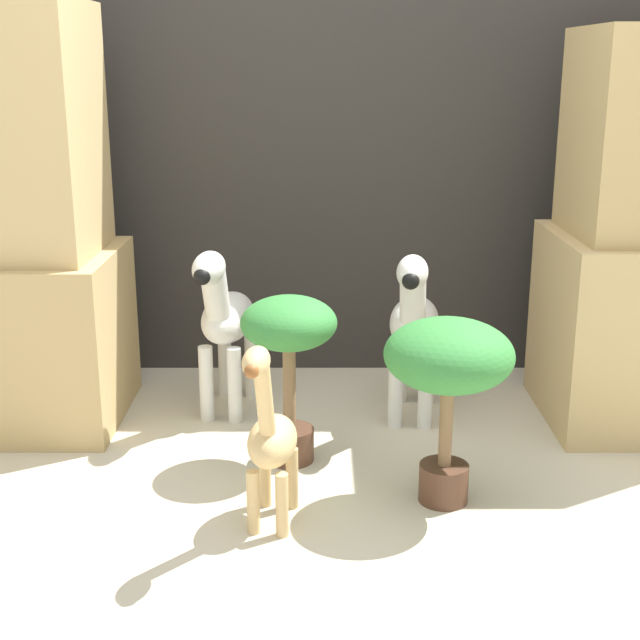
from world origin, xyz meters
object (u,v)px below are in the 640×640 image
giraffe_figurine (270,437)px  potted_palm_back (289,342)px  zebra_left (224,318)px  zebra_right (413,323)px  potted_palm_front (448,366)px

giraffe_figurine → potted_palm_back: (0.04, 0.44, 0.14)m
giraffe_figurine → potted_palm_back: 0.46m
zebra_left → giraffe_figurine: (0.21, -0.86, -0.10)m
zebra_right → potted_palm_front: size_ratio=1.15×
potted_palm_back → giraffe_figurine: bearing=-95.2°
zebra_left → potted_palm_front: (0.73, -0.71, 0.06)m
zebra_right → zebra_left: size_ratio=1.00×
zebra_left → zebra_right: bearing=-5.0°
zebra_left → potted_palm_front: zebra_left is taller
giraffe_figurine → potted_palm_front: (0.52, 0.15, 0.16)m
zebra_right → potted_palm_back: size_ratio=1.17×
zebra_right → potted_palm_front: 0.66m
zebra_left → potted_palm_front: 1.02m
giraffe_figurine → potted_palm_front: bearing=16.0°
potted_palm_front → potted_palm_back: (-0.48, 0.29, -0.02)m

